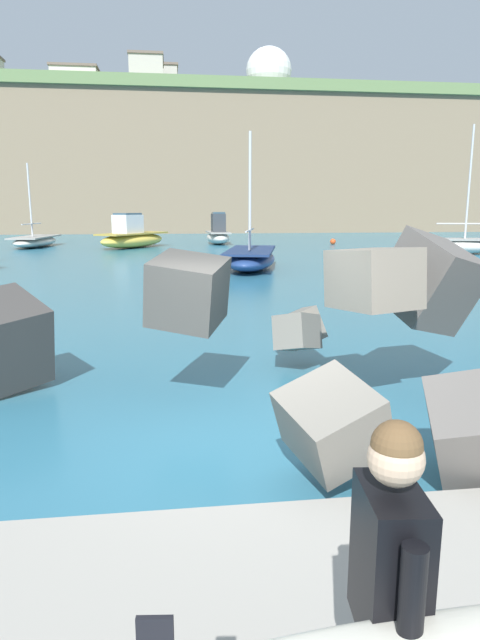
% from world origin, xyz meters
% --- Properties ---
extents(ground_plane, '(400.00, 400.00, 0.00)m').
position_xyz_m(ground_plane, '(0.00, 0.00, 0.00)').
color(ground_plane, '#2D6B84').
extents(breakwater_jetty, '(31.96, 5.96, 2.64)m').
position_xyz_m(breakwater_jetty, '(-0.22, 0.93, 1.14)').
color(breakwater_jetty, gray).
rests_on(breakwater_jetty, ground).
extents(surfer_with_board, '(2.12, 1.26, 1.78)m').
position_xyz_m(surfer_with_board, '(-0.08, -4.43, 1.28)').
color(surfer_with_board, black).
rests_on(surfer_with_board, walkway_path).
extents(boat_near_centre, '(2.89, 6.43, 5.79)m').
position_xyz_m(boat_near_centre, '(-10.39, 34.95, 0.43)').
color(boat_near_centre, beige).
rests_on(boat_near_centre, ground).
extents(boat_near_right, '(6.05, 3.09, 7.54)m').
position_xyz_m(boat_near_right, '(16.53, 25.41, 0.53)').
color(boat_near_right, beige).
rests_on(boat_near_right, ground).
extents(boat_mid_left, '(5.37, 6.31, 2.41)m').
position_xyz_m(boat_mid_left, '(-3.44, 33.16, 0.76)').
color(boat_mid_left, '#EAC64C').
rests_on(boat_mid_left, ground).
extents(boat_mid_right, '(3.55, 6.47, 5.99)m').
position_xyz_m(boat_mid_right, '(2.79, 18.63, 0.50)').
color(boat_mid_right, navy).
rests_on(boat_mid_right, ground).
extents(boat_far_left, '(1.82, 4.38, 2.45)m').
position_xyz_m(boat_far_left, '(2.90, 36.39, 0.75)').
color(boat_far_left, beige).
rests_on(boat_far_left, ground).
extents(mooring_buoy_middle, '(0.44, 0.44, 0.44)m').
position_xyz_m(mooring_buoy_middle, '(11.61, 34.85, 0.22)').
color(mooring_buoy_middle, '#E54C1E').
rests_on(mooring_buoy_middle, ground).
extents(headland_bluff, '(95.69, 45.88, 16.15)m').
position_xyz_m(headland_bluff, '(-4.61, 76.76, 8.10)').
color(headland_bluff, '#847056').
rests_on(headland_bluff, ground).
extents(radar_dome, '(6.46, 6.46, 8.87)m').
position_xyz_m(radar_dome, '(13.84, 75.63, 20.79)').
color(radar_dome, silver).
rests_on(radar_dome, headland_bluff).
extents(station_building_west, '(6.15, 7.76, 4.71)m').
position_xyz_m(station_building_west, '(-12.54, 74.53, 18.52)').
color(station_building_west, beige).
rests_on(station_building_west, headland_bluff).
extents(station_building_east, '(6.64, 7.32, 6.00)m').
position_xyz_m(station_building_east, '(-2.29, 77.71, 19.17)').
color(station_building_east, '#B2ADA3').
rests_on(station_building_east, headland_bluff).
extents(station_building_annex, '(4.34, 7.28, 5.27)m').
position_xyz_m(station_building_annex, '(-3.10, 69.64, 18.80)').
color(station_building_annex, '#B2ADA3').
rests_on(station_building_annex, headland_bluff).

